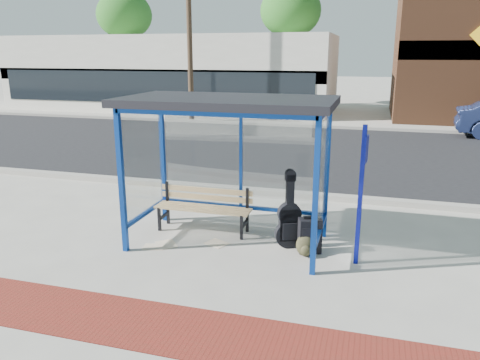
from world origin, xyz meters
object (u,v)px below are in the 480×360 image
(bench, at_px, (204,206))
(suitcase, at_px, (310,236))
(guitar_bag, at_px, (289,221))
(backpack, at_px, (305,246))

(bench, bearing_deg, suitcase, -13.34)
(guitar_bag, bearing_deg, backpack, -64.18)
(guitar_bag, relative_size, backpack, 3.63)
(suitcase, xyz_separation_m, backpack, (-0.05, -0.15, -0.12))
(bench, height_order, guitar_bag, guitar_bag)
(guitar_bag, xyz_separation_m, suitcase, (0.36, -0.11, -0.17))
(bench, distance_m, guitar_bag, 1.63)
(guitar_bag, height_order, suitcase, guitar_bag)
(bench, bearing_deg, backpack, -17.85)
(guitar_bag, height_order, backpack, guitar_bag)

